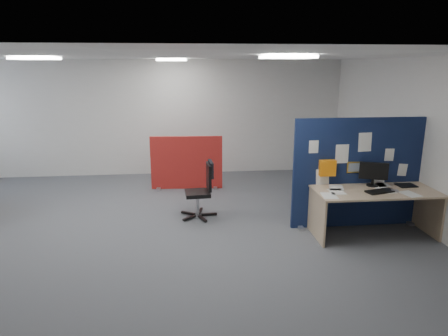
{
  "coord_description": "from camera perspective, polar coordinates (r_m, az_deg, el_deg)",
  "views": [
    {
      "loc": [
        0.69,
        -6.01,
        2.58
      ],
      "look_at": [
        1.32,
        0.03,
        1.0
      ],
      "focal_mm": 32.0,
      "sensor_mm": 36.0,
      "label": 1
    }
  ],
  "objects": [
    {
      "name": "wall_front",
      "position": [
        2.88,
        -19.59,
        -11.57
      ],
      "size": [
        9.0,
        0.02,
        2.7
      ],
      "primitive_type": "cube",
      "color": "silver",
      "rests_on": "floor"
    },
    {
      "name": "mouse",
      "position": [
        6.5,
        23.21,
        -3.02
      ],
      "size": [
        0.11,
        0.08,
        0.03
      ],
      "primitive_type": "cube",
      "rotation": [
        0.0,
        0.0,
        -0.21
      ],
      "color": "#A5A5AA",
      "rests_on": "main_desk"
    },
    {
      "name": "wall_right",
      "position": [
        7.22,
        26.04,
        3.3
      ],
      "size": [
        0.02,
        7.0,
        2.7
      ],
      "primitive_type": "cube",
      "color": "silver",
      "rests_on": "floor"
    },
    {
      "name": "desk_papers",
      "position": [
        6.46,
        19.56,
        -2.92
      ],
      "size": [
        1.47,
        0.84,
        0.0
      ],
      "color": "white",
      "rests_on": "main_desk"
    },
    {
      "name": "paper_tray",
      "position": [
        6.89,
        24.59,
        -2.27
      ],
      "size": [
        0.29,
        0.23,
        0.01
      ],
      "primitive_type": "cube",
      "rotation": [
        0.0,
        0.0,
        0.05
      ],
      "color": "black",
      "rests_on": "main_desk"
    },
    {
      "name": "main_desk",
      "position": [
        6.57,
        20.53,
        -4.23
      ],
      "size": [
        1.86,
        0.83,
        0.73
      ],
      "color": "tan",
      "rests_on": "floor"
    },
    {
      "name": "keyboard",
      "position": [
        6.41,
        21.46,
        -3.12
      ],
      "size": [
        0.48,
        0.29,
        0.02
      ],
      "primitive_type": "cube",
      "rotation": [
        0.0,
        0.0,
        0.26
      ],
      "color": "black",
      "rests_on": "main_desk"
    },
    {
      "name": "floor",
      "position": [
        6.58,
        -11.62,
        -8.82
      ],
      "size": [
        9.0,
        9.0,
        0.0
      ],
      "primitive_type": "plane",
      "color": "#4D5055",
      "rests_on": "ground"
    },
    {
      "name": "red_divider",
      "position": [
        8.47,
        -5.37,
        0.67
      ],
      "size": [
        1.51,
        0.3,
        1.13
      ],
      "rotation": [
        0.0,
        0.0,
        -0.06
      ],
      "color": "#AD2A16",
      "rests_on": "floor"
    },
    {
      "name": "office_chair",
      "position": [
        6.85,
        -2.99,
        -2.63
      ],
      "size": [
        0.63,
        0.65,
        0.97
      ],
      "rotation": [
        0.0,
        0.0,
        0.07
      ],
      "color": "black",
      "rests_on": "floor"
    },
    {
      "name": "monitor_main",
      "position": [
        6.63,
        20.58,
        -0.67
      ],
      "size": [
        0.42,
        0.18,
        0.38
      ],
      "rotation": [
        0.0,
        0.0,
        -0.35
      ],
      "color": "black",
      "rests_on": "main_desk"
    },
    {
      "name": "ceiling",
      "position": [
        6.05,
        -12.97,
        15.37
      ],
      "size": [
        9.0,
        7.0,
        0.02
      ],
      "primitive_type": "cube",
      "color": "white",
      "rests_on": "wall_back"
    },
    {
      "name": "navy_divider",
      "position": [
        6.74,
        18.59,
        -0.72
      ],
      "size": [
        2.16,
        0.3,
        1.78
      ],
      "color": "#101E3D",
      "rests_on": "floor"
    },
    {
      "name": "wall_back",
      "position": [
        9.62,
        -10.1,
        7.01
      ],
      "size": [
        9.0,
        0.02,
        2.7
      ],
      "primitive_type": "cube",
      "color": "silver",
      "rests_on": "floor"
    },
    {
      "name": "ceiling_lights",
      "position": [
        6.69,
        -9.34,
        15.17
      ],
      "size": [
        4.1,
        4.1,
        0.04
      ],
      "color": "white",
      "rests_on": "ceiling"
    }
  ]
}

